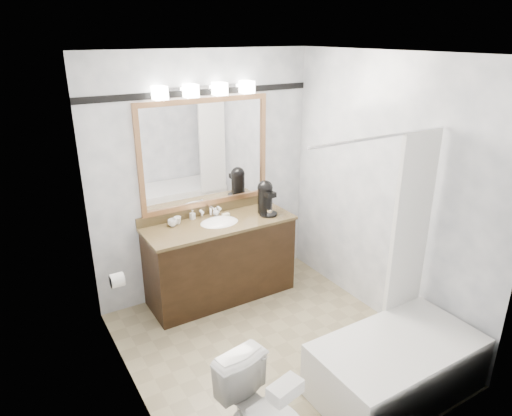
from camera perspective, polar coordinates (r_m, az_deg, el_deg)
name	(u,v)px	position (r m, az deg, el deg)	size (l,w,h in m)	color
room	(275,219)	(3.64, 2.44, -1.32)	(2.42, 2.62, 2.52)	gray
vanity	(220,258)	(4.78, -4.48, -6.28)	(1.53, 0.58, 0.97)	black
mirror	(205,154)	(4.63, -6.35, 6.77)	(1.40, 0.04, 1.10)	#AD794E
vanity_light_bar	(205,89)	(4.46, -6.38, 14.52)	(1.02, 0.14, 0.12)	silver
accent_stripe	(202,92)	(4.53, -6.72, 14.17)	(2.40, 0.01, 0.06)	black
bathtub	(397,358)	(3.88, 17.19, -17.45)	(1.30, 0.75, 1.96)	white
tp_roll	(117,280)	(4.03, -16.99, -8.61)	(0.12, 0.12, 0.11)	white
tissue_box	(285,390)	(2.82, 3.67, -21.74)	(0.21, 0.11, 0.09)	white
coffee_maker	(266,197)	(4.75, 1.20, 1.41)	(0.19, 0.24, 0.36)	black
cup_left	(172,223)	(4.56, -10.40, -1.82)	(0.09, 0.09, 0.07)	white
cup_right	(178,220)	(4.61, -9.78, -1.52)	(0.08, 0.08, 0.07)	white
soap_bottle_a	(192,215)	(4.69, -7.95, -0.82)	(0.04, 0.05, 0.10)	white
soap_bottle_b	(216,212)	(4.76, -5.05, -0.44)	(0.07, 0.07, 0.09)	white
soap_bar	(226,215)	(4.76, -3.79, -0.84)	(0.07, 0.05, 0.02)	beige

